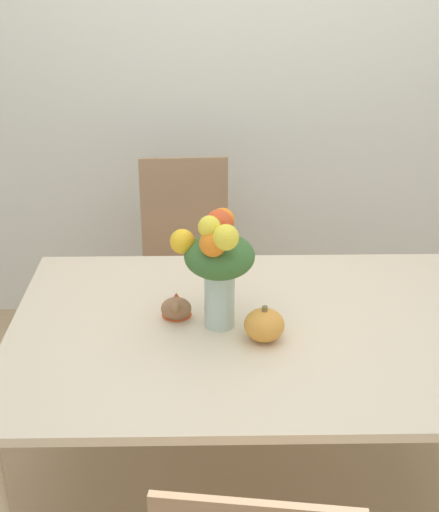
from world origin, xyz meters
The scene contains 7 objects.
ground_plane centered at (0.00, 0.00, 0.00)m, with size 12.00×12.00×0.00m, color tan.
wall_back centered at (0.00, 1.44, 1.35)m, with size 8.00×0.06×2.70m.
dining_table centered at (0.00, 0.00, 0.65)m, with size 1.60×1.10×0.72m.
flower_vase centered at (-0.11, 0.01, 0.96)m, with size 0.27×0.30×0.41m.
pumpkin centered at (0.03, -0.08, 0.77)m, with size 0.13×0.13×0.12m.
turkey_figurine centered at (-0.25, 0.07, 0.76)m, with size 0.10×0.14×0.08m.
dining_chair_near_window centered at (-0.24, 0.91, 0.50)m, with size 0.44×0.44×0.98m.
Camera 1 is at (-0.14, -2.02, 1.92)m, focal length 50.00 mm.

